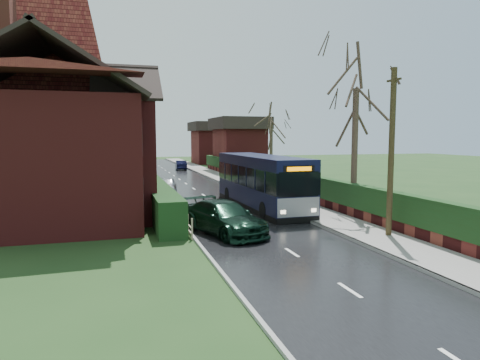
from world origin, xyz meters
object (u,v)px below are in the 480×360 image
object	(u,v)px
brick_house	(63,134)
car_silver	(166,186)
car_green	(224,218)
telegraph_pole	(391,153)
bus	(261,182)
bus_stop_sign	(305,183)

from	to	relation	value
brick_house	car_silver	distance (m)	9.89
car_green	telegraph_pole	distance (m)	7.51
car_silver	bus	bearing A→B (deg)	-49.01
brick_house	car_green	xyz separation A→B (m)	(7.13, -7.05, -3.66)
brick_house	car_silver	size ratio (longest dim) A/B	4.02
telegraph_pole	bus	bearing A→B (deg)	108.08
brick_house	bus_stop_sign	size ratio (longest dim) A/B	5.80
bus_stop_sign	brick_house	bearing A→B (deg)	152.24
brick_house	bus	bearing A→B (deg)	-5.43
brick_house	bus_stop_sign	bearing A→B (deg)	-14.12
car_silver	brick_house	bearing A→B (deg)	-123.27
bus_stop_sign	telegraph_pole	world-z (taller)	telegraph_pole
bus	car_silver	xyz separation A→B (m)	(-4.70, 7.73, -0.93)
bus_stop_sign	telegraph_pole	xyz separation A→B (m)	(0.80, -6.57, 1.89)
car_silver	telegraph_pole	size ratio (longest dim) A/B	0.52
car_green	brick_house	bearing A→B (deg)	117.92
car_green	telegraph_pole	xyz separation A→B (m)	(6.40, -2.73, 2.84)
brick_house	bus	size ratio (longest dim) A/B	1.41
bus	car_green	distance (m)	7.16
bus_stop_sign	car_silver	bearing A→B (deg)	109.66
brick_house	telegraph_pole	xyz separation A→B (m)	(13.53, -9.78, -0.83)
bus	bus_stop_sign	bearing A→B (deg)	-51.90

